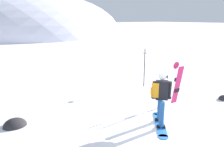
{
  "coord_description": "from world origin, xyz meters",
  "views": [
    {
      "loc": [
        -5.09,
        -4.32,
        3.24
      ],
      "look_at": [
        -0.12,
        3.16,
        1.0
      ],
      "focal_mm": 35.7,
      "sensor_mm": 36.0,
      "label": 1
    }
  ],
  "objects_px": {
    "rock_small": "(15,126)",
    "snowboarder_main": "(160,97)",
    "piste_marker_near": "(145,65)",
    "rock_dark": "(224,99)",
    "spare_snowboard": "(177,83)"
  },
  "relations": [
    {
      "from": "snowboarder_main",
      "to": "rock_dark",
      "type": "distance_m",
      "value": 3.95
    },
    {
      "from": "piste_marker_near",
      "to": "rock_small",
      "type": "xyz_separation_m",
      "value": [
        -6.09,
        -0.94,
        -1.08
      ]
    },
    {
      "from": "rock_dark",
      "to": "spare_snowboard",
      "type": "bearing_deg",
      "value": 158.17
    },
    {
      "from": "spare_snowboard",
      "to": "rock_dark",
      "type": "bearing_deg",
      "value": -21.83
    },
    {
      "from": "snowboarder_main",
      "to": "spare_snowboard",
      "type": "xyz_separation_m",
      "value": [
        1.84,
        0.93,
        -0.09
      ]
    },
    {
      "from": "piste_marker_near",
      "to": "rock_dark",
      "type": "bearing_deg",
      "value": -64.35
    },
    {
      "from": "piste_marker_near",
      "to": "rock_small",
      "type": "relative_size",
      "value": 2.69
    },
    {
      "from": "rock_small",
      "to": "snowboarder_main",
      "type": "bearing_deg",
      "value": -32.3
    },
    {
      "from": "spare_snowboard",
      "to": "rock_small",
      "type": "bearing_deg",
      "value": 165.41
    },
    {
      "from": "piste_marker_near",
      "to": "rock_dark",
      "type": "distance_m",
      "value": 3.71
    },
    {
      "from": "snowboarder_main",
      "to": "piste_marker_near",
      "type": "distance_m",
      "value": 4.05
    },
    {
      "from": "spare_snowboard",
      "to": "rock_dark",
      "type": "height_order",
      "value": "spare_snowboard"
    },
    {
      "from": "piste_marker_near",
      "to": "spare_snowboard",
      "type": "bearing_deg",
      "value": -100.98
    },
    {
      "from": "rock_small",
      "to": "rock_dark",
      "type": "bearing_deg",
      "value": -16.55
    },
    {
      "from": "piste_marker_near",
      "to": "snowboarder_main",
      "type": "bearing_deg",
      "value": -124.75
    }
  ]
}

